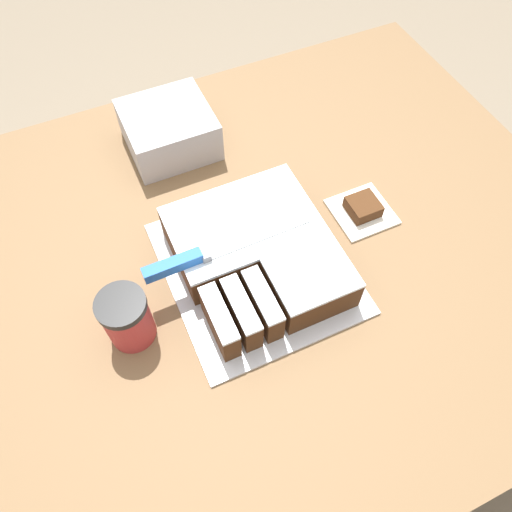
% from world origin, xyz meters
% --- Properties ---
extents(ground_plane, '(8.00, 8.00, 0.00)m').
position_xyz_m(ground_plane, '(0.00, 0.00, 0.00)').
color(ground_plane, '#7F705B').
extents(countertop, '(1.40, 1.10, 0.89)m').
position_xyz_m(countertop, '(0.00, 0.00, 0.45)').
color(countertop, brown).
rests_on(countertop, ground_plane).
extents(cake_board, '(0.33, 0.37, 0.01)m').
position_xyz_m(cake_board, '(-0.00, -0.03, 0.90)').
color(cake_board, silver).
rests_on(cake_board, countertop).
extents(cake, '(0.27, 0.31, 0.08)m').
position_xyz_m(cake, '(0.00, -0.03, 0.94)').
color(cake, '#472814').
rests_on(cake, cake_board).
extents(knife, '(0.32, 0.03, 0.02)m').
position_xyz_m(knife, '(-0.11, -0.02, 0.98)').
color(knife, silver).
rests_on(knife, cake).
extents(coffee_cup, '(0.09, 0.09, 0.11)m').
position_xyz_m(coffee_cup, '(-0.26, -0.07, 0.95)').
color(coffee_cup, '#B23333').
rests_on(coffee_cup, countertop).
extents(paper_napkin, '(0.12, 0.12, 0.01)m').
position_xyz_m(paper_napkin, '(0.26, -0.00, 0.90)').
color(paper_napkin, white).
rests_on(paper_napkin, countertop).
extents(brownie, '(0.06, 0.06, 0.03)m').
position_xyz_m(brownie, '(0.26, -0.00, 0.91)').
color(brownie, '#472814').
rests_on(brownie, paper_napkin).
extents(storage_box, '(0.19, 0.18, 0.10)m').
position_xyz_m(storage_box, '(-0.04, 0.35, 0.94)').
color(storage_box, '#B2B2B7').
rests_on(storage_box, countertop).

